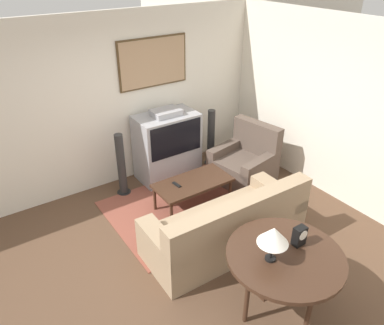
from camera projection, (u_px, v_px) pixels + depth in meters
The scene contains 14 objects.
ground_plane at pixel (187, 250), 4.88m from camera, with size 12.00×12.00×0.00m, color brown.
wall_back at pixel (111, 103), 5.75m from camera, with size 12.00×0.10×2.70m.
wall_right at pixel (335, 111), 5.49m from camera, with size 0.06×12.00×2.70m.
area_rug at pixel (192, 204), 5.75m from camera, with size 2.47×1.76×0.01m.
tv at pixel (167, 146), 6.22m from camera, with size 1.01×0.61×1.22m.
couch at pixel (227, 228), 4.79m from camera, with size 2.10×0.91×0.89m.
armchair at pixel (245, 163), 6.26m from camera, with size 1.00×1.02×0.95m.
coffee_table at pixel (193, 184), 5.52m from camera, with size 1.14×0.57×0.44m.
console_table at pixel (285, 259), 3.77m from camera, with size 1.19×1.19×0.75m.
table_lamp at pixel (273, 236), 3.53m from camera, with size 0.31×0.31×0.39m.
mantel_clock at pixel (299, 236), 3.82m from camera, with size 0.13×0.10×0.22m.
remote at pixel (177, 185), 5.41m from camera, with size 0.06×0.16×0.02m.
speaker_tower_left at pixel (121, 166), 5.79m from camera, with size 0.22×0.22×1.04m.
speaker_tower_right at pixel (211, 139), 6.64m from camera, with size 0.22×0.22×1.04m.
Camera 1 is at (-2.01, -3.08, 3.40)m, focal length 35.00 mm.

